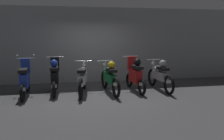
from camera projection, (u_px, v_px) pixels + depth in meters
name	position (u px, v px, depth m)	size (l,w,h in m)	color
ground_plane	(97.00, 94.00, 7.16)	(80.00, 80.00, 0.00)	#424244
back_wall	(91.00, 45.00, 8.97)	(16.00, 0.30, 3.01)	gray
motorbike_slot_0	(25.00, 80.00, 6.86)	(0.59, 1.68, 1.29)	black
motorbike_slot_1	(55.00, 76.00, 7.24)	(0.56, 1.68, 1.18)	black
motorbike_slot_2	(83.00, 79.00, 7.21)	(0.56, 1.94, 1.03)	black
motorbike_slot_3	(110.00, 77.00, 7.29)	(0.56, 1.94, 1.08)	black
motorbike_slot_4	(135.00, 75.00, 7.51)	(0.56, 1.68, 1.18)	black
motorbike_slot_5	(160.00, 75.00, 7.66)	(0.56, 1.95, 1.08)	black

